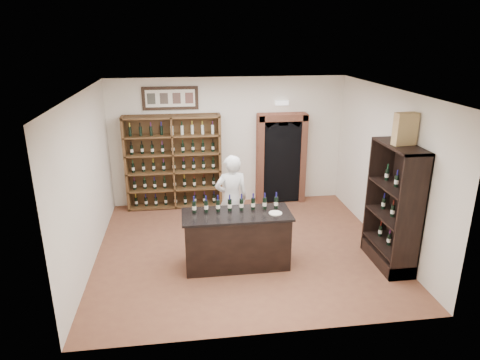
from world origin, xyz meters
The scene contains 22 objects.
floor centered at (0.00, 0.00, 0.00)m, with size 5.50×5.50×0.00m, color brown.
ceiling centered at (0.00, 0.00, 3.00)m, with size 5.50×5.50×0.00m, color white.
wall_back centered at (0.00, 2.50, 1.50)m, with size 5.50×0.04×3.00m, color silver.
wall_left centered at (-2.75, 0.00, 1.50)m, with size 0.04×5.00×3.00m, color silver.
wall_right centered at (2.75, 0.00, 1.50)m, with size 0.04×5.00×3.00m, color silver.
wine_shelf centered at (-1.30, 2.33, 1.10)m, with size 2.20×0.38×2.20m.
framed_picture centered at (-1.30, 2.47, 2.55)m, with size 1.25×0.04×0.52m, color black.
arched_doorway centered at (1.25, 2.33, 1.14)m, with size 1.17×0.35×2.17m.
emergency_light centered at (1.25, 2.42, 2.40)m, with size 0.30×0.10×0.10m, color white.
tasting_counter centered at (-0.20, -0.60, 0.49)m, with size 1.88×0.78×1.00m.
counter_bottle_0 centered at (-0.92, -0.46, 1.11)m, with size 0.07×0.07×0.30m.
counter_bottle_1 centered at (-0.71, -0.46, 1.11)m, with size 0.07×0.07×0.30m.
counter_bottle_2 centered at (-0.51, -0.46, 1.11)m, with size 0.07×0.07×0.30m.
counter_bottle_3 centered at (-0.30, -0.46, 1.11)m, with size 0.07×0.07×0.30m.
counter_bottle_4 centered at (-0.10, -0.46, 1.11)m, with size 0.07×0.07×0.30m.
counter_bottle_5 centered at (0.11, -0.46, 1.11)m, with size 0.07×0.07×0.30m.
counter_bottle_6 centered at (0.31, -0.46, 1.11)m, with size 0.07×0.07×0.30m.
counter_bottle_7 centered at (0.52, -0.46, 1.11)m, with size 0.07×0.07×0.30m.
side_cabinet centered at (2.52, -0.90, 0.75)m, with size 0.48×1.20×2.20m.
shopkeeper centered at (-0.18, 0.36, 0.89)m, with size 0.65×0.42×1.77m, color silver.
plate centered at (0.46, -0.70, 1.01)m, with size 0.23×0.23×0.02m, color silver.
wine_crate centered at (2.52, -0.92, 2.47)m, with size 0.38×0.16×0.53m, color #A39056.
Camera 1 is at (-1.06, -7.29, 3.94)m, focal length 32.00 mm.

